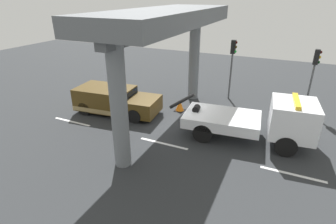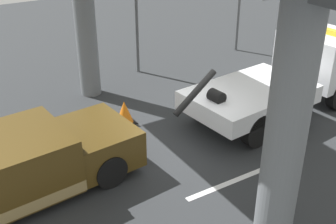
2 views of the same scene
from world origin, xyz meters
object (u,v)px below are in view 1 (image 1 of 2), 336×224
Objects in this scene: tow_truck_white at (261,120)px; traffic_cone_orange at (180,106)px; traffic_light_near at (233,57)px; towed_van_green at (114,101)px; traffic_light_far at (315,67)px.

tow_truck_white is 5.53m from traffic_cone_orange.
traffic_light_near is at bearing 56.17° from traffic_cone_orange.
traffic_light_far reaches higher than towed_van_green.
traffic_cone_orange is at bearing -123.83° from traffic_light_near.
traffic_light_near reaches higher than towed_van_green.
tow_truck_white is 6.32m from traffic_light_near.
tow_truck_white is at bearing 0.54° from towed_van_green.
tow_truck_white is at bearing -19.87° from traffic_cone_orange.
traffic_cone_orange is (-2.37, -3.53, -2.66)m from traffic_light_near.
traffic_light_far is at bearing 25.60° from traffic_cone_orange.
tow_truck_white is 8.82m from towed_van_green.
towed_van_green is 7.44× the size of traffic_cone_orange.
towed_van_green is (-8.81, -0.08, -0.42)m from tow_truck_white.
traffic_light_near is 1.06× the size of traffic_light_far.
towed_van_green is at bearing -152.19° from traffic_cone_orange.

